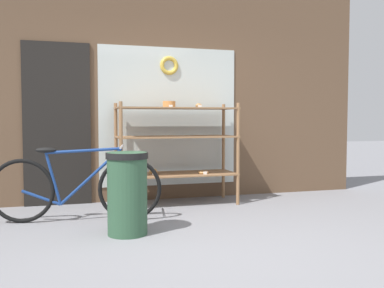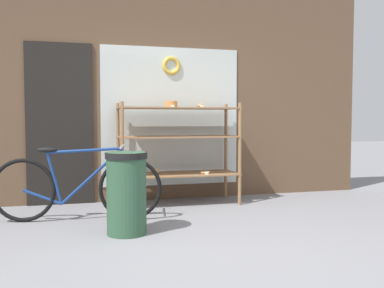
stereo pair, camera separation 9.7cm
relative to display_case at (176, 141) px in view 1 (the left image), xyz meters
name	(u,v)px [view 1 (the left image)]	position (x,y,z in m)	size (l,w,h in m)	color
ground_plane	(208,247)	(-0.21, -1.92, -0.83)	(30.00, 30.00, 0.00)	gray
storefront_facade	(152,81)	(-0.24, 0.42, 0.81)	(6.19, 0.13, 3.36)	brown
display_case	(176,141)	(0.00, 0.00, 0.00)	(1.55, 0.58, 1.35)	#8E6642
bicycle	(76,188)	(-1.29, -0.64, -0.46)	(1.82, 0.49, 0.83)	black
trash_bin	(127,191)	(-0.82, -1.31, -0.40)	(0.41, 0.41, 0.80)	#2D5138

